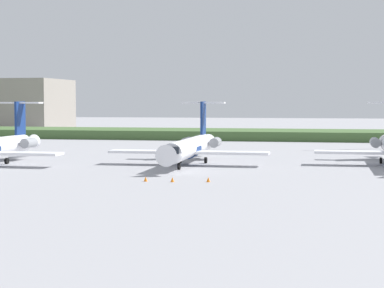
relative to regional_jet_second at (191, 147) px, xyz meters
The scene contains 6 objects.
ground_plane 18.21m from the regional_jet_second, 88.50° to the left, with size 500.00×500.00×0.00m, color #939399.
grass_berm 66.15m from the regional_jet_second, 89.59° to the left, with size 320.00×20.00×2.15m, color #426033.
regional_jet_second is the anchor object (origin of this frame).
safety_cone_front_marker 21.54m from the regional_jet_second, 92.68° to the right, with size 0.44×0.44×0.55m, color orange.
safety_cone_mid_marker 21.59m from the regional_jet_second, 84.42° to the right, with size 0.44×0.44×0.55m, color orange.
safety_cone_rear_marker 21.61m from the regional_jet_second, 73.67° to the right, with size 0.44×0.44×0.55m, color orange.
Camera 1 is at (17.94, -82.38, 9.05)m, focal length 62.83 mm.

